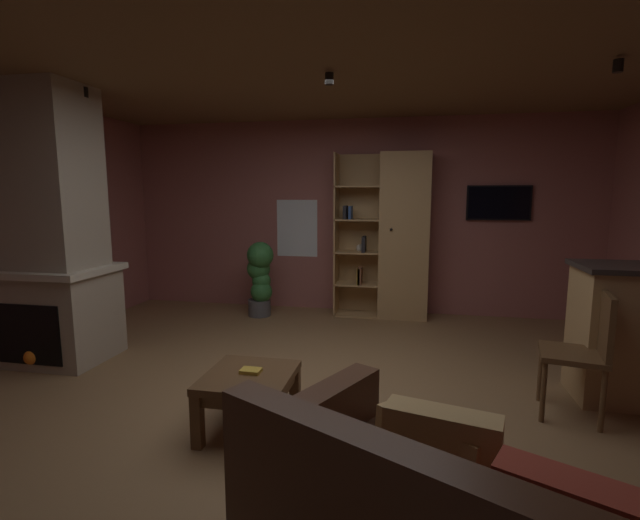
# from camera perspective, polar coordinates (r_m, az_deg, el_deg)

# --- Properties ---
(floor) EXTENTS (6.27, 5.69, 0.02)m
(floor) POSITION_cam_1_polar(r_m,az_deg,el_deg) (3.71, -1.24, -17.35)
(floor) COLOR olive
(floor) RESTS_ON ground
(wall_back) EXTENTS (6.39, 0.06, 2.58)m
(wall_back) POSITION_cam_1_polar(r_m,az_deg,el_deg) (6.19, 4.43, 5.45)
(wall_back) COLOR #9E5B56
(wall_back) RESTS_ON ground
(ceiling) EXTENTS (6.27, 5.69, 0.02)m
(ceiling) POSITION_cam_1_polar(r_m,az_deg,el_deg) (3.49, -1.39, 24.87)
(ceiling) COLOR brown
(window_pane_back) EXTENTS (0.57, 0.01, 0.79)m
(window_pane_back) POSITION_cam_1_polar(r_m,az_deg,el_deg) (6.31, -2.91, 4.02)
(window_pane_back) COLOR white
(stone_fireplace) EXTENTS (1.02, 0.82, 2.58)m
(stone_fireplace) POSITION_cam_1_polar(r_m,az_deg,el_deg) (4.96, -30.76, 2.15)
(stone_fireplace) COLOR tan
(stone_fireplace) RESTS_ON ground
(bookshelf_cabinet) EXTENTS (1.20, 0.41, 2.11)m
(bookshelf_cabinet) POSITION_cam_1_polar(r_m,az_deg,el_deg) (5.89, 9.74, 2.83)
(bookshelf_cabinet) COLOR tan
(bookshelf_cabinet) RESTS_ON ground
(coffee_table) EXTENTS (0.58, 0.62, 0.40)m
(coffee_table) POSITION_cam_1_polar(r_m,az_deg,el_deg) (3.19, -8.92, -15.38)
(coffee_table) COLOR brown
(coffee_table) RESTS_ON ground
(table_book_0) EXTENTS (0.14, 0.10, 0.02)m
(table_book_0) POSITION_cam_1_polar(r_m,az_deg,el_deg) (3.17, -8.73, -13.65)
(table_book_0) COLOR gold
(table_book_0) RESTS_ON coffee_table
(dining_chair) EXTENTS (0.50, 0.50, 0.92)m
(dining_chair) POSITION_cam_1_polar(r_m,az_deg,el_deg) (3.75, 30.52, -9.40)
(dining_chair) COLOR brown
(dining_chair) RESTS_ON ground
(potted_floor_plant) EXTENTS (0.37, 0.37, 0.99)m
(potted_floor_plant) POSITION_cam_1_polar(r_m,az_deg,el_deg) (5.96, -7.56, -1.99)
(potted_floor_plant) COLOR #4C4C51
(potted_floor_plant) RESTS_ON ground
(wall_mounted_tv) EXTENTS (0.78, 0.06, 0.44)m
(wall_mounted_tv) POSITION_cam_1_polar(r_m,az_deg,el_deg) (6.18, 21.59, 6.72)
(wall_mounted_tv) COLOR black
(track_light_spot_0) EXTENTS (0.07, 0.07, 0.09)m
(track_light_spot_0) POSITION_cam_1_polar(r_m,az_deg,el_deg) (4.87, -27.60, 18.23)
(track_light_spot_0) COLOR black
(track_light_spot_1) EXTENTS (0.07, 0.07, 0.09)m
(track_light_spot_1) POSITION_cam_1_polar(r_m,az_deg,el_deg) (3.89, 1.18, 21.88)
(track_light_spot_1) COLOR black
(track_light_spot_2) EXTENTS (0.07, 0.07, 0.09)m
(track_light_spot_2) POSITION_cam_1_polar(r_m,az_deg,el_deg) (4.14, 33.46, 19.75)
(track_light_spot_2) COLOR black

